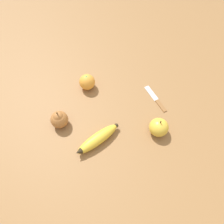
{
  "coord_description": "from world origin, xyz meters",
  "views": [
    {
      "loc": [
        -0.41,
        -0.25,
        0.77
      ],
      "look_at": [
        0.02,
        -0.03,
        0.03
      ],
      "focal_mm": 35.0,
      "sensor_mm": 36.0,
      "label": 1
    }
  ],
  "objects_px": {
    "orange": "(87,82)",
    "apple": "(159,127)",
    "pear": "(59,119)",
    "banana": "(97,139)",
    "paring_knife": "(156,99)"
  },
  "relations": [
    {
      "from": "orange",
      "to": "apple",
      "type": "relative_size",
      "value": 0.87
    },
    {
      "from": "pear",
      "to": "apple",
      "type": "height_order",
      "value": "pear"
    },
    {
      "from": "banana",
      "to": "paring_knife",
      "type": "relative_size",
      "value": 1.44
    },
    {
      "from": "pear",
      "to": "apple",
      "type": "bearing_deg",
      "value": -68.65
    },
    {
      "from": "orange",
      "to": "paring_knife",
      "type": "bearing_deg",
      "value": -76.7
    },
    {
      "from": "orange",
      "to": "apple",
      "type": "bearing_deg",
      "value": -101.68
    },
    {
      "from": "pear",
      "to": "paring_knife",
      "type": "distance_m",
      "value": 0.42
    },
    {
      "from": "pear",
      "to": "orange",
      "type": "bearing_deg",
      "value": -0.26
    },
    {
      "from": "orange",
      "to": "paring_knife",
      "type": "distance_m",
      "value": 0.31
    },
    {
      "from": "paring_knife",
      "to": "pear",
      "type": "bearing_deg",
      "value": 170.4
    },
    {
      "from": "apple",
      "to": "paring_knife",
      "type": "xyz_separation_m",
      "value": [
        0.15,
        0.06,
        -0.03
      ]
    },
    {
      "from": "pear",
      "to": "banana",
      "type": "bearing_deg",
      "value": -90.81
    },
    {
      "from": "orange",
      "to": "paring_knife",
      "type": "height_order",
      "value": "orange"
    },
    {
      "from": "apple",
      "to": "banana",
      "type": "bearing_deg",
      "value": 126.97
    },
    {
      "from": "apple",
      "to": "paring_knife",
      "type": "distance_m",
      "value": 0.16
    }
  ]
}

